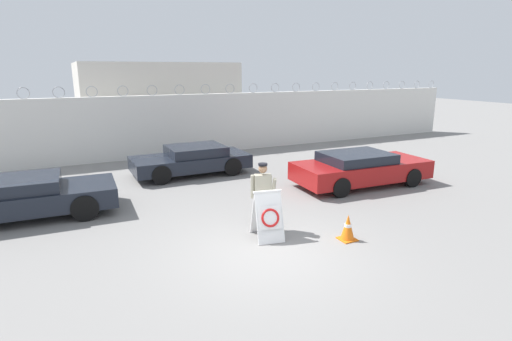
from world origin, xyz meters
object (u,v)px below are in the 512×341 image
(traffic_cone_near, at_px, (348,227))
(parked_car_front_coupe, at_px, (25,197))
(parked_car_rear_sedan, at_px, (192,160))
(parked_car_far_side, at_px, (360,168))
(security_guard, at_px, (263,193))
(barricade_sign, at_px, (268,215))

(traffic_cone_near, bearing_deg, parked_car_front_coupe, 143.95)
(parked_car_rear_sedan, bearing_deg, parked_car_far_side, 139.86)
(parked_car_rear_sedan, bearing_deg, security_guard, 89.17)
(traffic_cone_near, height_order, parked_car_rear_sedan, parked_car_rear_sedan)
(security_guard, relative_size, parked_car_front_coupe, 0.37)
(barricade_sign, bearing_deg, parked_car_front_coupe, 152.63)
(barricade_sign, xyz_separation_m, traffic_cone_near, (1.67, -0.93, -0.28))
(security_guard, bearing_deg, barricade_sign, -86.84)
(barricade_sign, xyz_separation_m, security_guard, (0.15, 0.57, 0.36))
(parked_car_rear_sedan, height_order, parked_car_far_side, parked_car_far_side)
(security_guard, height_order, parked_car_far_side, security_guard)
(security_guard, bearing_deg, parked_car_rear_sedan, 107.78)
(parked_car_front_coupe, distance_m, parked_car_far_side, 10.47)
(barricade_sign, height_order, parked_car_front_coupe, barricade_sign)
(barricade_sign, height_order, security_guard, security_guard)
(traffic_cone_near, bearing_deg, parked_car_far_side, 46.49)
(security_guard, xyz_separation_m, traffic_cone_near, (1.51, -1.50, -0.64))
(security_guard, bearing_deg, traffic_cone_near, -26.54)
(parked_car_front_coupe, relative_size, parked_car_far_side, 0.95)
(traffic_cone_near, distance_m, parked_car_front_coupe, 8.63)
(traffic_cone_near, distance_m, parked_car_rear_sedan, 7.75)
(traffic_cone_near, xyz_separation_m, parked_car_rear_sedan, (-1.48, 7.60, 0.27))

